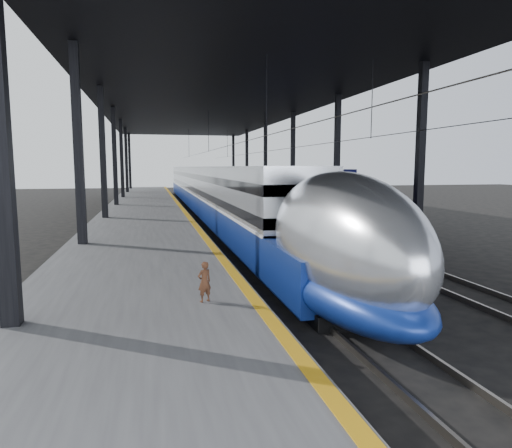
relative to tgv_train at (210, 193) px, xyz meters
name	(u,v)px	position (x,y,z in m)	size (l,w,h in m)	color
ground	(245,290)	(-2.00, -24.37, -1.95)	(160.00, 160.00, 0.00)	black
platform	(144,216)	(-5.50, -4.37, -1.45)	(6.00, 80.00, 1.00)	#4C4C4F
yellow_strip	(182,209)	(-2.70, -4.37, -0.94)	(0.30, 80.00, 0.01)	orange
rails	(249,219)	(2.50, -4.37, -1.87)	(6.52, 80.00, 0.16)	slate
canopy	(215,100)	(-0.10, -4.37, 7.17)	(18.00, 75.00, 9.47)	black
tgv_train	(210,193)	(0.00, 0.00, 0.00)	(2.90, 65.20, 4.16)	silver
second_train	(240,185)	(5.00, 12.35, 0.09)	(2.91, 56.05, 4.01)	navy
child	(204,282)	(-3.87, -28.68, -0.47)	(0.35, 0.23, 0.96)	#4E2B1A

